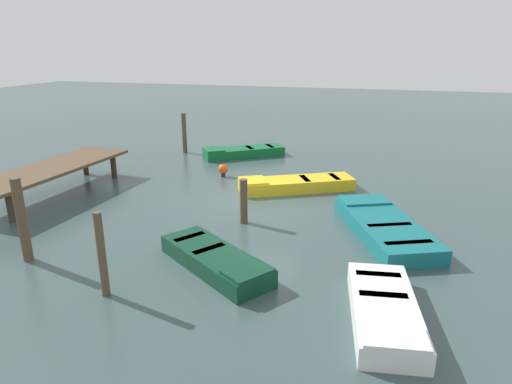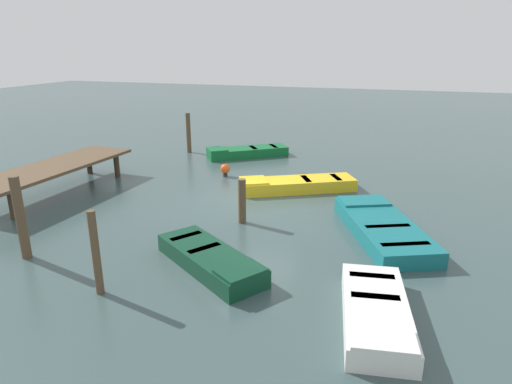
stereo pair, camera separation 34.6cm
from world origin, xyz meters
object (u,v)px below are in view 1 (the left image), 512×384
Objects in this scene: rowboat_dark_green at (215,260)px; mooring_piling_near_left at (22,220)px; rowboat_white at (384,310)px; mooring_piling_far_left at (102,255)px; mooring_piling_near_right at (184,133)px; dock_segment at (52,170)px; marker_buoy at (223,169)px; mooring_piling_mid_right at (244,201)px; rowboat_green at (243,152)px; rowboat_teal at (384,226)px; rowboat_yellow at (295,184)px.

mooring_piling_near_left is (-0.84, 4.28, 0.77)m from rowboat_dark_green.
mooring_piling_far_left is (-0.66, 5.28, 0.66)m from rowboat_white.
mooring_piling_near_right is at bearing 6.21° from mooring_piling_near_left.
dock_segment is 5.84m from marker_buoy.
mooring_piling_mid_right is 0.64× the size of mooring_piling_near_left.
rowboat_white is 6.16× the size of marker_buoy.
rowboat_green is 1.90× the size of mooring_piling_near_right.
rowboat_green is 11.80m from mooring_piling_far_left.
rowboat_dark_green is 6.43× the size of marker_buoy.
rowboat_teal is at bearing 94.91° from rowboat_green.
mooring_piling_near_right is 10.98m from mooring_piling_near_left.
rowboat_yellow is 3.05m from marker_buoy.
mooring_piling_near_left reaches higher than rowboat_dark_green.
dock_segment is 6.80m from mooring_piling_mid_right.
mooring_piling_far_left is 1.40× the size of mooring_piling_mid_right.
mooring_piling_near_left is at bearing -134.33° from rowboat_dark_green.
rowboat_dark_green is at bearing 107.05° from rowboat_teal.
rowboat_dark_green and rowboat_green have the same top height.
rowboat_teal is at bearing -47.84° from mooring_piling_far_left.
mooring_piling_near_left is 4.10× the size of marker_buoy.
rowboat_yellow and rowboat_dark_green have the same top height.
rowboat_green is (7.05, 6.17, 0.00)m from rowboat_teal.
rowboat_white is 0.86× the size of rowboat_green.
dock_segment is 1.98× the size of rowboat_white.
rowboat_white is at bearing -109.04° from dock_segment.
dock_segment is at bearing 20.98° from rowboat_green.
rowboat_dark_green is 2.79m from mooring_piling_mid_right.
mooring_piling_far_left is (-1.64, 1.67, 0.66)m from rowboat_dark_green.
mooring_piling_far_left is at bearing 161.97° from mooring_piling_mid_right.
mooring_piling_far_left is (-7.69, 2.20, 0.66)m from rowboat_yellow.
mooring_piling_far_left is at bearing -107.11° from mooring_piling_near_left.
rowboat_yellow is 8.44m from mooring_piling_near_left.
marker_buoy is (6.87, 2.40, 0.07)m from rowboat_dark_green.
rowboat_white is 2.35× the size of mooring_piling_mid_right.
mooring_piling_near_right reaches higher than mooring_piling_far_left.
rowboat_green is at bearing 4.66° from marker_buoy.
rowboat_teal is 2.38× the size of mooring_piling_far_left.
mooring_piling_far_left is at bearing -91.47° from rowboat_white.
rowboat_dark_green is at bearing -113.83° from rowboat_white.
dock_segment reaches higher than rowboat_white.
rowboat_dark_green is 0.74× the size of rowboat_teal.
mooring_piling_near_left reaches higher than rowboat_white.
mooring_piling_near_left is at bearing -99.65° from rowboat_white.
mooring_piling_mid_right reaches higher than rowboat_teal.
dock_segment reaches higher than rowboat_green.
mooring_piling_near_right reaches higher than rowboat_green.
marker_buoy is at bearing -43.91° from rowboat_yellow.
rowboat_yellow is 2.23× the size of mooring_piling_far_left.
marker_buoy is at bearing 4.90° from mooring_piling_far_left.
rowboat_yellow is 1.27× the size of rowboat_dark_green.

